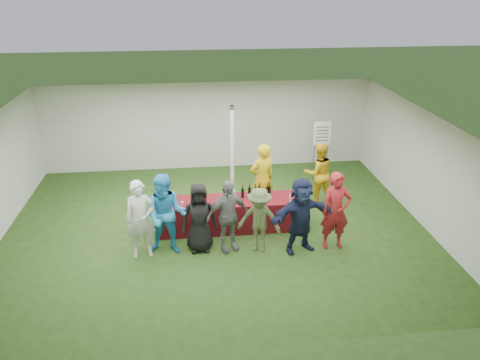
{
  "coord_description": "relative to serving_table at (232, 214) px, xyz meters",
  "views": [
    {
      "loc": [
        -0.55,
        -9.88,
        5.58
      ],
      "look_at": [
        0.56,
        -0.01,
        1.25
      ],
      "focal_mm": 35.0,
      "sensor_mm": 36.0,
      "label": 1
    }
  ],
  "objects": [
    {
      "name": "customer_0",
      "position": [
        -2.02,
        -0.98,
        0.5
      ],
      "size": [
        0.69,
        0.51,
        1.75
      ],
      "primitive_type": "imported",
      "rotation": [
        0.0,
        0.0,
        0.15
      ],
      "color": "silver",
      "rests_on": "ground"
    },
    {
      "name": "wine_list_sign",
      "position": [
        2.86,
        2.58,
        0.94
      ],
      "size": [
        0.5,
        0.03,
        1.8
      ],
      "color": "slate",
      "rests_on": "ground"
    },
    {
      "name": "customer_5",
      "position": [
        1.39,
        -1.16,
        0.48
      ],
      "size": [
        1.67,
        0.94,
        1.72
      ],
      "primitive_type": "imported",
      "rotation": [
        0.0,
        0.0,
        0.29
      ],
      "color": "#171E3A",
      "rests_on": "ground"
    },
    {
      "name": "ground",
      "position": [
        -0.36,
        0.01,
        -0.38
      ],
      "size": [
        60.0,
        60.0,
        0.0
      ],
      "primitive_type": "plane",
      "color": "#284719",
      "rests_on": "ground"
    },
    {
      "name": "wine_bottles",
      "position": [
        0.63,
        0.15,
        0.5
      ],
      "size": [
        0.73,
        0.14,
        0.32
      ],
      "color": "black",
      "rests_on": "serving_table"
    },
    {
      "name": "customer_2",
      "position": [
        -0.79,
        -0.89,
        0.42
      ],
      "size": [
        0.8,
        0.54,
        1.58
      ],
      "primitive_type": "imported",
      "rotation": [
        0.0,
        0.0,
        0.05
      ],
      "color": "black",
      "rests_on": "ground"
    },
    {
      "name": "dump_bucket",
      "position": [
        1.57,
        -0.22,
        0.46
      ],
      "size": [
        0.26,
        0.26,
        0.18
      ],
      "primitive_type": "cylinder",
      "color": "slate",
      "rests_on": "serving_table"
    },
    {
      "name": "staff_pourer",
      "position": [
        0.84,
        0.75,
        0.55
      ],
      "size": [
        0.79,
        0.65,
        1.84
      ],
      "primitive_type": "imported",
      "rotation": [
        0.0,
        0.0,
        3.51
      ],
      "color": "gold",
      "rests_on": "ground"
    },
    {
      "name": "wine_glasses",
      "position": [
        -0.49,
        -0.27,
        0.49
      ],
      "size": [
        2.83,
        0.12,
        0.16
      ],
      "color": "silver",
      "rests_on": "serving_table"
    },
    {
      "name": "tent",
      "position": [
        0.14,
        1.21,
        0.98
      ],
      "size": [
        10.0,
        10.0,
        10.0
      ],
      "color": "white",
      "rests_on": "ground"
    },
    {
      "name": "water_bottle",
      "position": [
        0.06,
        0.08,
        0.48
      ],
      "size": [
        0.07,
        0.07,
        0.23
      ],
      "color": "silver",
      "rests_on": "serving_table"
    },
    {
      "name": "staff_back",
      "position": [
        2.43,
        1.22,
        0.44
      ],
      "size": [
        0.85,
        0.7,
        1.64
      ],
      "primitive_type": "imported",
      "rotation": [
        0.0,
        0.0,
        3.24
      ],
      "color": "gold",
      "rests_on": "ground"
    },
    {
      "name": "serving_table",
      "position": [
        0.0,
        0.0,
        0.0
      ],
      "size": [
        3.6,
        0.8,
        0.75
      ],
      "primitive_type": "cube",
      "color": "maroon",
      "rests_on": "ground"
    },
    {
      "name": "customer_3",
      "position": [
        -0.18,
        -0.95,
        0.46
      ],
      "size": [
        1.05,
        0.7,
        1.66
      ],
      "primitive_type": "imported",
      "rotation": [
        0.0,
        0.0,
        0.33
      ],
      "color": "slate",
      "rests_on": "ground"
    },
    {
      "name": "customer_4",
      "position": [
        0.5,
        -1.05,
        0.37
      ],
      "size": [
        1.1,
        0.86,
        1.49
      ],
      "primitive_type": "imported",
      "rotation": [
        0.0,
        0.0,
        -0.36
      ],
      "color": "#4D5833",
      "rests_on": "ground"
    },
    {
      "name": "customer_6",
      "position": [
        2.18,
        -1.1,
        0.51
      ],
      "size": [
        0.65,
        0.43,
        1.78
      ],
      "primitive_type": "imported",
      "rotation": [
        0.0,
        0.0,
        -0.0
      ],
      "color": "maroon",
      "rests_on": "ground"
    },
    {
      "name": "bar_towel",
      "position": [
        1.59,
        0.05,
        0.39
      ],
      "size": [
        0.25,
        0.18,
        0.03
      ],
      "primitive_type": "cube",
      "color": "white",
      "rests_on": "serving_table"
    },
    {
      "name": "customer_1",
      "position": [
        -1.49,
        -0.92,
        0.54
      ],
      "size": [
        0.99,
        0.82,
        1.83
      ],
      "primitive_type": "imported",
      "rotation": [
        0.0,
        0.0,
        -0.15
      ],
      "color": "#268FCE",
      "rests_on": "ground"
    }
  ]
}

